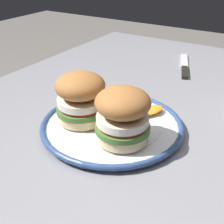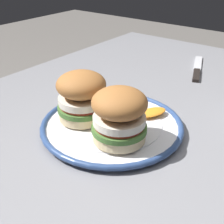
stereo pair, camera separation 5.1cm
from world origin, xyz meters
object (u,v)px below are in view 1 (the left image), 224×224
(dinner_plate, at_px, (112,125))
(sandwich_half_right, at_px, (81,97))
(table_knife, at_px, (184,67))
(sandwich_half_left, at_px, (123,114))
(dining_table, at_px, (126,172))

(dinner_plate, bearing_deg, sandwich_half_right, -68.50)
(dinner_plate, bearing_deg, table_knife, 179.55)
(dinner_plate, height_order, sandwich_half_left, sandwich_half_left)
(sandwich_half_left, relative_size, sandwich_half_right, 1.03)
(dinner_plate, xyz_separation_m, sandwich_half_left, (0.04, 0.05, 0.06))
(dinner_plate, relative_size, sandwich_half_left, 2.54)
(dinner_plate, xyz_separation_m, sandwich_half_right, (0.02, -0.06, 0.06))
(dinner_plate, distance_m, table_knife, 0.42)
(sandwich_half_right, bearing_deg, dining_table, 99.76)
(dining_table, distance_m, table_knife, 0.44)
(sandwich_half_right, distance_m, table_knife, 0.45)
(dining_table, relative_size, sandwich_half_left, 12.26)
(sandwich_half_right, relative_size, table_knife, 0.52)
(dining_table, height_order, sandwich_half_right, sandwich_half_right)
(dinner_plate, bearing_deg, sandwich_half_left, 49.30)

